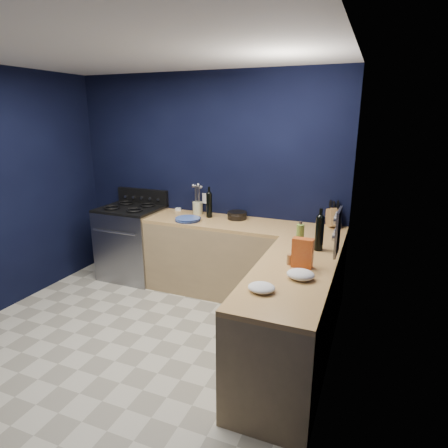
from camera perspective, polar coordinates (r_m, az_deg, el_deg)
The scene contains 27 objects.
floor at distance 3.84m, azimuth -14.00°, elevation -17.72°, with size 3.50×3.50×0.02m, color #BDB8A6.
ceiling at distance 3.25m, azimuth -17.40°, elevation 24.46°, with size 3.50×3.50×0.02m, color silver.
wall_back at distance 4.79m, azimuth -2.69°, elevation 6.48°, with size 3.50×0.02×2.60m, color black.
wall_right at distance 2.66m, azimuth 16.26°, elevation -2.04°, with size 0.02×3.50×2.60m, color black.
cab_back at distance 4.52m, azimuth 2.68°, elevation -5.60°, with size 2.30×0.63×0.86m, color #9E8258.
top_back at distance 4.37m, azimuth 2.75°, elevation -0.12°, with size 2.30×0.63×0.04m, color olive.
cab_right at distance 3.32m, azimuth 9.87°, elevation -14.37°, with size 0.63×1.67×0.86m, color #9E8258.
top_right at distance 3.12m, azimuth 10.27°, elevation -7.21°, with size 0.63×1.67×0.04m, color olive.
gas_range at distance 5.17m, azimuth -13.58°, elevation -2.84°, with size 0.76×0.66×0.92m, color gray.
oven_door at distance 4.94m, azimuth -15.68°, elevation -4.03°, with size 0.59×0.02×0.42m, color black.
cooktop at distance 5.04m, azimuth -13.93°, elevation 2.27°, with size 0.76×0.66×0.03m, color black.
backguard at distance 5.26m, azimuth -12.11°, elevation 4.12°, with size 0.76×0.06×0.20m, color black.
spice_panel at distance 3.22m, azimuth 16.75°, elevation -1.18°, with size 0.02×0.28×0.38m, color gray.
wall_outlet at distance 4.81m, azimuth -2.77°, elevation 3.86°, with size 0.09×0.02×0.13m, color white.
plate_stack at distance 4.48m, azimuth -5.49°, elevation 0.72°, with size 0.29×0.29×0.04m, color #365E9C.
ramekin at distance 4.97m, azimuth -6.91°, elevation 2.21°, with size 0.08×0.08×0.03m, color white.
utensil_crock at distance 4.76m, azimuth -3.98°, elevation 2.42°, with size 0.12×0.12×0.15m, color beige.
wine_bottle_back at distance 4.58m, azimuth -2.24°, elevation 2.81°, with size 0.07×0.07×0.30m, color black.
lemon_basket at distance 4.53m, azimuth 1.98°, elevation 1.31°, with size 0.23×0.23×0.09m, color black.
knife_block at distance 4.38m, azimuth 16.09°, elevation 0.94°, with size 0.11×0.18×0.20m, color olive.
wine_bottle_right at distance 3.56m, azimuth 14.15°, elevation -1.44°, with size 0.08×0.08×0.32m, color black.
oil_bottle at distance 3.37m, azimuth 11.31°, elevation -2.45°, with size 0.07×0.07×0.29m, color olive.
spice_jar_near at distance 3.49m, azimuth 11.72°, elevation -3.41°, with size 0.05×0.05×0.10m, color olive.
spice_jar_far at distance 3.21m, azimuth 9.80°, elevation -5.26°, with size 0.04×0.04×0.09m, color olive.
crouton_bag at distance 3.14m, azimuth 11.73°, elevation -4.29°, with size 0.17×0.08×0.25m, color #B51407.
towel_front at distance 2.95m, azimuth 11.45°, elevation -7.45°, with size 0.21×0.18×0.07m, color white.
towel_end at distance 2.72m, azimuth 5.66°, elevation -9.49°, with size 0.19×0.18×0.06m, color white.
Camera 1 is at (1.98, -2.53, 2.10)m, focal length 30.40 mm.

